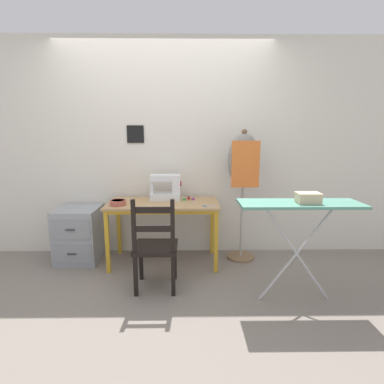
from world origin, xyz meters
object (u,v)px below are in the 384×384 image
at_px(sewing_machine, 167,188).
at_px(wooden_chair, 155,247).
at_px(scissors, 207,206).
at_px(storage_box, 308,198).
at_px(filing_cabinet, 80,234).
at_px(dress_form, 243,166).
at_px(thread_spool_mid_table, 189,198).
at_px(ironing_board, 300,209).
at_px(fabric_bowl, 118,202).
at_px(thread_spool_far_edge, 193,199).
at_px(thread_spool_near_machine, 184,199).

xyz_separation_m(sewing_machine, wooden_chair, (-0.06, -0.74, -0.43)).
xyz_separation_m(scissors, storage_box, (0.80, -0.64, 0.22)).
height_order(filing_cabinet, dress_form, dress_form).
relative_size(sewing_machine, thread_spool_mid_table, 8.45).
relative_size(filing_cabinet, ironing_board, 0.61).
xyz_separation_m(wooden_chair, ironing_board, (1.25, -0.21, 0.42)).
relative_size(fabric_bowl, thread_spool_far_edge, 3.92).
distance_m(sewing_machine, thread_spool_far_edge, 0.33).
bearing_deg(dress_form, filing_cabinet, -179.41).
bearing_deg(thread_spool_far_edge, filing_cabinet, -179.08).
height_order(sewing_machine, thread_spool_mid_table, sewing_machine).
height_order(sewing_machine, wooden_chair, sewing_machine).
relative_size(fabric_bowl, dress_form, 0.11).
xyz_separation_m(sewing_machine, filing_cabinet, (-1.02, -0.06, -0.53)).
relative_size(dress_form, storage_box, 7.76).
bearing_deg(filing_cabinet, fabric_bowl, -22.92).
bearing_deg(wooden_chair, sewing_machine, 85.02).
relative_size(sewing_machine, wooden_chair, 0.40).
bearing_deg(wooden_chair, thread_spool_near_machine, 69.08).
relative_size(sewing_machine, thread_spool_near_machine, 8.43).
bearing_deg(filing_cabinet, storage_box, -22.09).
relative_size(scissors, dress_form, 0.09).
xyz_separation_m(thread_spool_mid_table, ironing_board, (0.93, -0.94, 0.11)).
xyz_separation_m(thread_spool_far_edge, ironing_board, (0.88, -0.92, 0.11)).
relative_size(wooden_chair, storage_box, 4.65).
distance_m(sewing_machine, filing_cabinet, 1.15).
height_order(thread_spool_mid_table, filing_cabinet, thread_spool_mid_table).
height_order(fabric_bowl, storage_box, storage_box).
bearing_deg(wooden_chair, storage_box, -9.96).
xyz_separation_m(fabric_bowl, thread_spool_near_machine, (0.70, 0.21, -0.01)).
bearing_deg(sewing_machine, fabric_bowl, -151.50).
bearing_deg(storage_box, thread_spool_mid_table, 135.88).
height_order(wooden_chair, ironing_board, wooden_chair).
bearing_deg(thread_spool_mid_table, wooden_chair, -113.18).
distance_m(fabric_bowl, filing_cabinet, 0.70).
bearing_deg(thread_spool_mid_table, storage_box, -44.12).
distance_m(dress_form, storage_box, 1.02).
bearing_deg(thread_spool_far_edge, scissors, -64.83).
distance_m(thread_spool_far_edge, wooden_chair, 0.85).
bearing_deg(ironing_board, thread_spool_far_edge, 133.92).
height_order(wooden_chair, filing_cabinet, wooden_chair).
relative_size(thread_spool_near_machine, thread_spool_far_edge, 0.98).
relative_size(scissors, storage_box, 0.73).
bearing_deg(sewing_machine, storage_box, -38.17).
bearing_deg(thread_spool_far_edge, ironing_board, -46.08).
xyz_separation_m(filing_cabinet, storage_box, (2.26, -0.92, 0.62)).
xyz_separation_m(thread_spool_far_edge, filing_cabinet, (-1.32, -0.02, -0.41)).
bearing_deg(scissors, ironing_board, -39.72).
relative_size(thread_spool_far_edge, dress_form, 0.03).
height_order(fabric_bowl, scissors, fabric_bowl).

